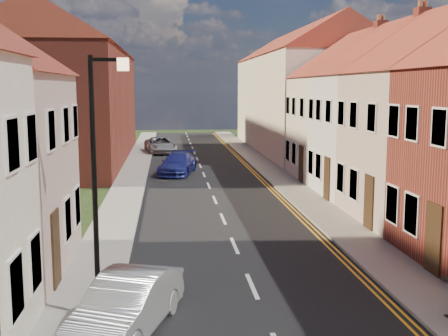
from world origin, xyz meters
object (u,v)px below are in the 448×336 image
object	(u,v)px
car_mid	(127,305)
car_distant	(160,145)
lamppost	(98,172)
car_far	(178,164)

from	to	relation	value
car_mid	car_distant	world-z (taller)	car_distant
lamppost	car_far	xyz separation A→B (m)	(2.19, 22.44, -2.87)
lamppost	car_mid	bearing A→B (deg)	-45.61
lamppost	car_mid	xyz separation A→B (m)	(0.61, -0.63, -2.88)
lamppost	car_far	distance (m)	22.73
lamppost	car_mid	size ratio (longest dim) A/B	1.50
lamppost	car_distant	bearing A→B (deg)	88.37
car_mid	car_far	distance (m)	23.12
car_distant	car_mid	bearing A→B (deg)	-99.97
car_distant	car_far	bearing A→B (deg)	-93.49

